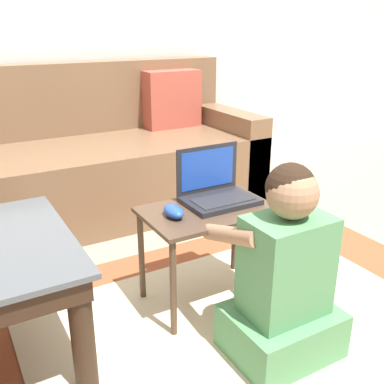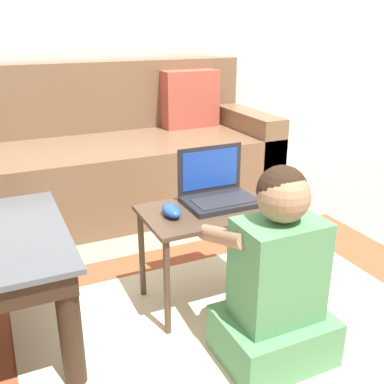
% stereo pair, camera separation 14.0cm
% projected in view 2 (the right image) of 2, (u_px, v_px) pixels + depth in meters
% --- Properties ---
extents(ground_plane, '(16.00, 16.00, 0.00)m').
position_uv_depth(ground_plane, '(200.00, 321.00, 1.71)').
color(ground_plane, gray).
extents(area_rug, '(2.06, 1.37, 0.01)m').
position_uv_depth(area_rug, '(230.00, 326.00, 1.67)').
color(area_rug, '#9E4C2D').
rests_on(area_rug, ground_plane).
extents(couch, '(2.21, 0.80, 0.85)m').
position_uv_depth(couch, '(88.00, 163.00, 2.64)').
color(couch, brown).
rests_on(couch, ground_plane).
extents(laptop_desk, '(0.50, 0.32, 0.40)m').
position_uv_depth(laptop_desk, '(208.00, 224.00, 1.72)').
color(laptop_desk, '#4C3828').
rests_on(laptop_desk, ground_plane).
extents(laptop, '(0.28, 0.20, 0.21)m').
position_uv_depth(laptop, '(218.00, 193.00, 1.75)').
color(laptop, '#232328').
rests_on(laptop, laptop_desk).
extents(computer_mouse, '(0.06, 0.11, 0.04)m').
position_uv_depth(computer_mouse, '(171.00, 211.00, 1.63)').
color(computer_mouse, '#234CB2').
rests_on(computer_mouse, laptop_desk).
extents(person_seated, '(0.36, 0.42, 0.68)m').
position_uv_depth(person_seated, '(276.00, 283.00, 1.43)').
color(person_seated, '#518E5B').
rests_on(person_seated, ground_plane).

